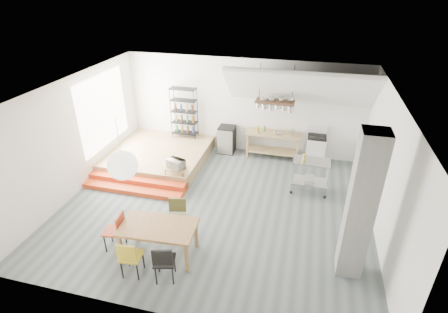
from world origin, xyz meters
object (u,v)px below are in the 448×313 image
(stove, at_px, (316,149))
(rolling_cart, at_px, (311,172))
(dining_table, at_px, (158,229))
(mini_fridge, at_px, (227,139))

(stove, relative_size, rolling_cart, 1.14)
(dining_table, height_order, mini_fridge, mini_fridge)
(rolling_cart, xyz_separation_m, mini_fridge, (-2.87, 1.87, -0.18))
(stove, height_order, mini_fridge, stove)
(stove, distance_m, rolling_cart, 1.84)
(mini_fridge, bearing_deg, dining_table, -92.56)
(rolling_cart, height_order, mini_fridge, rolling_cart)
(dining_table, bearing_deg, stove, 54.56)
(rolling_cart, relative_size, mini_fridge, 1.11)
(stove, xyz_separation_m, dining_table, (-3.22, -5.19, 0.20))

